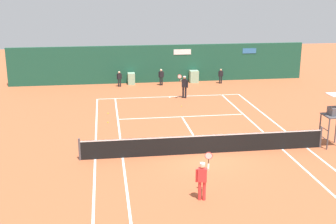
# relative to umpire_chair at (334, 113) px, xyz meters

# --- Properties ---
(ground_plane) EXTENTS (80.00, 80.00, 0.01)m
(ground_plane) POSITION_rel_umpire_chair_xyz_m (-6.65, 0.49, -1.76)
(ground_plane) COLOR #B25633
(tennis_net) EXTENTS (12.10, 0.10, 1.07)m
(tennis_net) POSITION_rel_umpire_chair_xyz_m (-6.65, -0.09, -1.26)
(tennis_net) COLOR #4C4C51
(tennis_net) RESTS_ON ground_plane
(sponsor_back_wall) EXTENTS (25.00, 1.02, 3.16)m
(sponsor_back_wall) POSITION_rel_umpire_chair_xyz_m (-6.62, 16.89, -0.24)
(sponsor_back_wall) COLOR #194C38
(sponsor_back_wall) RESTS_ON ground_plane
(umpire_chair) EXTENTS (1.00, 1.00, 2.73)m
(umpire_chair) POSITION_rel_umpire_chair_xyz_m (0.00, 0.00, 0.00)
(umpire_chair) COLOR #47474C
(umpire_chair) RESTS_ON ground_plane
(player_on_baseline) EXTENTS (0.83, 0.65, 1.85)m
(player_on_baseline) POSITION_rel_umpire_chair_xyz_m (-5.64, 11.03, -0.78)
(player_on_baseline) COLOR black
(player_on_baseline) RESTS_ON ground_plane
(player_near_side) EXTENTS (0.74, 0.63, 1.77)m
(player_near_side) POSITION_rel_umpire_chair_xyz_m (-7.84, -4.84, -0.84)
(player_near_side) COLOR red
(player_near_side) RESTS_ON ground_plane
(ball_kid_right_post) EXTENTS (0.42, 0.21, 1.27)m
(ball_kid_right_post) POSITION_rel_umpire_chair_xyz_m (-10.18, 15.58, -1.03)
(ball_kid_right_post) COLOR black
(ball_kid_right_post) RESTS_ON ground_plane
(ball_kid_centre_post) EXTENTS (0.45, 0.22, 1.36)m
(ball_kid_centre_post) POSITION_rel_umpire_chair_xyz_m (-6.75, 15.58, -0.98)
(ball_kid_centre_post) COLOR black
(ball_kid_centre_post) RESTS_ON ground_plane
(ball_kid_left_post) EXTENTS (0.42, 0.17, 1.25)m
(ball_kid_left_post) POSITION_rel_umpire_chair_xyz_m (-1.71, 15.58, -1.05)
(ball_kid_left_post) COLOR black
(ball_kid_left_post) RESTS_ON ground_plane
(tennis_ball_mid_court) EXTENTS (0.07, 0.07, 0.07)m
(tennis_ball_mid_court) POSITION_rel_umpire_chair_xyz_m (-11.23, 7.62, -1.73)
(tennis_ball_mid_court) COLOR #CCE033
(tennis_ball_mid_court) RESTS_ON ground_plane
(tennis_ball_near_service_line) EXTENTS (0.07, 0.07, 0.07)m
(tennis_ball_near_service_line) POSITION_rel_umpire_chair_xyz_m (-11.26, 5.67, -1.73)
(tennis_ball_near_service_line) COLOR #CCE033
(tennis_ball_near_service_line) RESTS_ON ground_plane
(tennis_ball_by_sideline) EXTENTS (0.07, 0.07, 0.07)m
(tennis_ball_by_sideline) POSITION_rel_umpire_chair_xyz_m (-6.25, 8.68, -1.73)
(tennis_ball_by_sideline) COLOR #CCE033
(tennis_ball_by_sideline) RESTS_ON ground_plane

